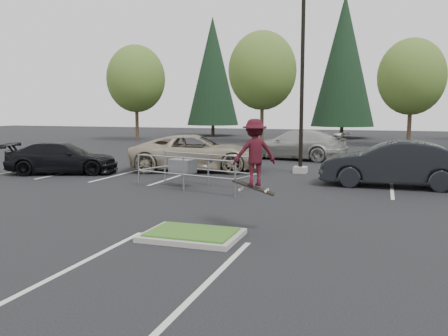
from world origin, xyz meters
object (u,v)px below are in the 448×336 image
(conif_b, at_px, (344,61))
(car_l_black, at_px, (60,158))
(car_l_tan, at_px, (194,153))
(car_far_silver, at_px, (296,145))
(conif_a, at_px, (213,71))
(cart_corral, at_px, (186,166))
(skateboarder, at_px, (254,153))
(car_r_charc, at_px, (393,164))
(decid_a, at_px, (136,81))
(decid_c, at_px, (411,79))
(decid_b, at_px, (262,73))
(light_pole, at_px, (302,74))

(conif_b, relative_size, car_l_black, 2.89)
(car_l_black, bearing_deg, conif_b, -37.98)
(car_l_tan, xyz_separation_m, car_far_silver, (3.74, 6.80, 0.00))
(car_l_tan, bearing_deg, conif_a, 2.20)
(cart_corral, relative_size, skateboarder, 2.59)
(conif_b, height_order, car_l_black, conif_b)
(cart_corral, distance_m, car_r_charc, 7.95)
(car_far_silver, bearing_deg, decid_a, -114.90)
(conif_a, distance_m, cart_corral, 35.72)
(conif_b, xyz_separation_m, car_l_tan, (-4.50, -29.30, -6.98))
(car_l_tan, distance_m, car_r_charc, 9.21)
(decid_a, relative_size, car_l_black, 1.78)
(decid_c, xyz_separation_m, car_far_silver, (-6.75, -11.83, -4.38))
(decid_b, xyz_separation_m, decid_c, (12.00, -0.70, -0.79))
(car_l_black, bearing_deg, conif_a, -13.54)
(skateboarder, height_order, car_far_silver, skateboarder)
(decid_a, relative_size, conif_a, 0.69)
(conif_a, distance_m, skateboarder, 42.18)
(cart_corral, height_order, car_l_black, car_l_black)
(decid_b, relative_size, cart_corral, 2.03)
(car_l_black, xyz_separation_m, car_r_charc, (14.50, 0.97, 0.16))
(car_l_tan, bearing_deg, decid_c, -45.44)
(light_pole, distance_m, skateboarder, 11.33)
(cart_corral, bearing_deg, conif_b, 99.80)
(skateboarder, xyz_separation_m, car_r_charc, (3.30, 8.26, -1.04))
(decid_c, xyz_separation_m, skateboarder, (-4.79, -28.83, -3.32))
(conif_b, height_order, cart_corral, conif_b)
(light_pole, bearing_deg, decid_a, 135.75)
(conif_b, bearing_deg, conif_a, -177.95)
(decid_a, height_order, conif_b, conif_b)
(decid_a, xyz_separation_m, decid_b, (12.00, 0.50, 0.46))
(conif_b, height_order, car_l_tan, conif_b)
(car_r_charc, bearing_deg, car_far_silver, -149.33)
(light_pole, xyz_separation_m, conif_a, (-14.50, 28.00, 2.54))
(decid_b, distance_m, skateboarder, 30.68)
(conif_b, distance_m, car_l_black, 34.47)
(car_r_charc, bearing_deg, conif_a, -149.31)
(decid_a, xyz_separation_m, cart_corral, (15.02, -23.43, -4.78))
(decid_b, distance_m, car_l_black, 23.22)
(decid_c, bearing_deg, conif_a, 153.04)
(conif_a, bearing_deg, car_r_charc, -58.96)
(skateboarder, bearing_deg, decid_a, -87.06)
(car_r_charc, distance_m, car_far_silver, 10.20)
(car_far_silver, bearing_deg, conif_a, -138.96)
(conif_b, bearing_deg, cart_corral, -95.05)
(light_pole, xyz_separation_m, car_l_tan, (-5.00, -0.80, -3.69))
(decid_a, xyz_separation_m, car_r_charc, (22.51, -20.78, -4.69))
(conif_b, distance_m, car_r_charc, 32.33)
(conif_a, height_order, cart_corral, conif_a)
(light_pole, distance_m, cart_corral, 7.44)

